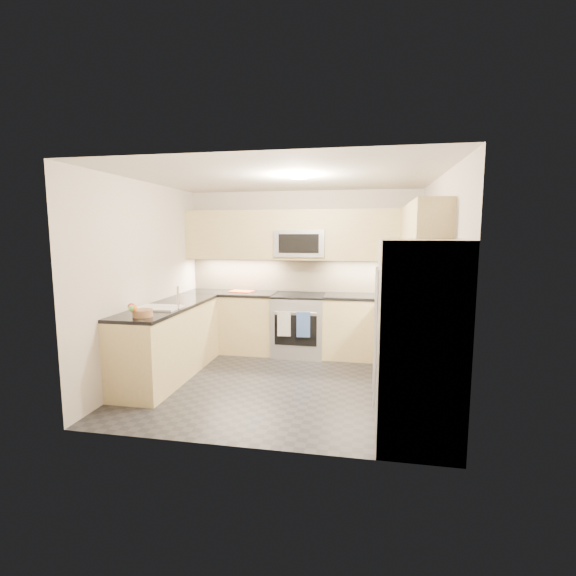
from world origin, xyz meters
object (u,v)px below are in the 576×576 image
object	(u,v)px
refrigerator	(418,342)
fruit_basket	(143,313)
gas_range	(299,325)
microwave	(301,243)
cutting_board	(241,291)
utensil_bowl	(397,290)

from	to	relation	value
refrigerator	fruit_basket	distance (m)	2.90
gas_range	microwave	size ratio (longest dim) A/B	1.20
gas_range	fruit_basket	distance (m)	2.53
refrigerator	cutting_board	bearing A→B (deg)	133.57
fruit_basket	cutting_board	bearing A→B (deg)	76.80
utensil_bowl	fruit_basket	distance (m)	3.55
refrigerator	fruit_basket	world-z (taller)	refrigerator
refrigerator	cutting_board	size ratio (longest dim) A/B	5.11
microwave	cutting_board	size ratio (longest dim) A/B	2.16
microwave	cutting_board	distance (m)	1.20
utensil_bowl	cutting_board	distance (m)	2.37
gas_range	utensil_bowl	xyz separation A→B (m)	(1.44, 0.07, 0.57)
microwave	fruit_basket	world-z (taller)	microwave
cutting_board	fruit_basket	distance (m)	2.16
microwave	fruit_basket	bearing A→B (deg)	-123.55
refrigerator	fruit_basket	xyz separation A→B (m)	(-2.87, 0.40, 0.08)
microwave	refrigerator	world-z (taller)	microwave
microwave	fruit_basket	xyz separation A→B (m)	(-1.42, -2.15, -0.72)
microwave	cutting_board	xyz separation A→B (m)	(-0.93, -0.05, -0.75)
cutting_board	fruit_basket	bearing A→B (deg)	-103.20
microwave	cutting_board	world-z (taller)	microwave
microwave	fruit_basket	size ratio (longest dim) A/B	3.51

